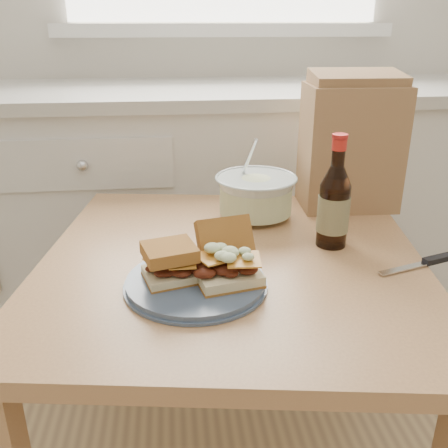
{
  "coord_description": "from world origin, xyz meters",
  "views": [
    {
      "loc": [
        -0.23,
        -0.12,
        1.17
      ],
      "look_at": [
        -0.12,
        0.84,
        0.77
      ],
      "focal_mm": 40.0,
      "sensor_mm": 36.0,
      "label": 1
    }
  ],
  "objects": [
    {
      "name": "knife",
      "position": [
        0.31,
        0.77,
        0.69
      ],
      "size": [
        0.19,
        0.08,
        0.01
      ],
      "rotation": [
        0.0,
        0.0,
        0.31
      ],
      "color": "silver",
      "rests_on": "dining_table"
    },
    {
      "name": "coleslaw_bowl",
      "position": [
        -0.02,
        1.08,
        0.74
      ],
      "size": [
        0.21,
        0.21,
        0.21
      ],
      "color": "silver",
      "rests_on": "dining_table"
    },
    {
      "name": "beer_bottle",
      "position": [
        0.13,
        0.89,
        0.78
      ],
      "size": [
        0.07,
        0.07,
        0.26
      ],
      "rotation": [
        0.0,
        0.0,
        -0.29
      ],
      "color": "black",
      "rests_on": "dining_table"
    },
    {
      "name": "sandwich_left",
      "position": [
        -0.24,
        0.73,
        0.74
      ],
      "size": [
        0.12,
        0.11,
        0.07
      ],
      "rotation": [
        0.0,
        0.0,
        0.27
      ],
      "color": "beige",
      "rests_on": "plate"
    },
    {
      "name": "dining_table",
      "position": [
        -0.11,
        0.84,
        0.59
      ],
      "size": [
        0.93,
        0.93,
        0.69
      ],
      "rotation": [
        0.0,
        0.0,
        -0.14
      ],
      "color": "tan",
      "rests_on": "ground"
    },
    {
      "name": "plate",
      "position": [
        -0.19,
        0.73,
        0.69
      ],
      "size": [
        0.27,
        0.27,
        0.02
      ],
      "primitive_type": "cylinder",
      "color": "#44556E",
      "rests_on": "dining_table"
    },
    {
      "name": "cabinet_run",
      "position": [
        -0.0,
        1.7,
        0.47
      ],
      "size": [
        2.5,
        0.64,
        0.94
      ],
      "color": "silver",
      "rests_on": "ground"
    },
    {
      "name": "paper_bag",
      "position": [
        0.25,
        1.14,
        0.85
      ],
      "size": [
        0.26,
        0.17,
        0.33
      ],
      "primitive_type": "cube",
      "rotation": [
        0.0,
        0.0,
        -0.04
      ],
      "color": "#9C704B",
      "rests_on": "dining_table"
    },
    {
      "name": "sandwich_right",
      "position": [
        -0.13,
        0.74,
        0.74
      ],
      "size": [
        0.14,
        0.18,
        0.1
      ],
      "rotation": [
        0.0,
        0.0,
        0.22
      ],
      "color": "beige",
      "rests_on": "plate"
    }
  ]
}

